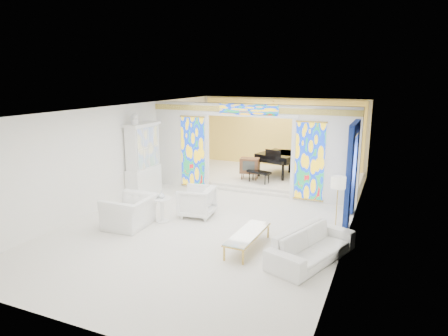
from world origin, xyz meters
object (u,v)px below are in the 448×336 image
at_px(sofa, 312,246).
at_px(coffee_table, 248,234).
at_px(china_cabinet, 143,160).
at_px(armchair_right, 197,202).
at_px(armchair_left, 130,212).
at_px(grand_piano, 284,157).
at_px(tv_console, 250,166).

distance_m(sofa, coffee_table, 1.46).
distance_m(china_cabinet, armchair_right, 3.01).
height_order(armchair_left, sofa, armchair_left).
bearing_deg(grand_piano, tv_console, -116.23).
xyz_separation_m(armchair_left, coffee_table, (3.29, -0.08, -0.06)).
relative_size(china_cabinet, grand_piano, 1.00).
xyz_separation_m(armchair_left, grand_piano, (2.41, 6.37, 0.48)).
bearing_deg(sofa, china_cabinet, 86.21).
distance_m(sofa, tv_console, 6.32).
xyz_separation_m(armchair_right, sofa, (3.53, -1.52, -0.09)).
bearing_deg(armchair_left, armchair_right, 136.22).
height_order(armchair_right, sofa, armchair_right).
bearing_deg(china_cabinet, sofa, -24.25).
distance_m(china_cabinet, sofa, 6.82).
bearing_deg(china_cabinet, grand_piano, 43.96).
bearing_deg(sofa, grand_piano, 40.42).
xyz_separation_m(armchair_left, armchair_right, (1.22, 1.42, 0.01)).
xyz_separation_m(armchair_right, tv_console, (0.19, 3.83, 0.27)).
bearing_deg(coffee_table, sofa, -0.61).
distance_m(china_cabinet, armchair_left, 3.13).
bearing_deg(china_cabinet, tv_console, 42.29).
height_order(coffee_table, grand_piano, grand_piano).
bearing_deg(grand_piano, coffee_table, -66.67).
bearing_deg(armchair_left, grand_piano, 156.12).
bearing_deg(armchair_left, coffee_table, 85.46).
bearing_deg(grand_piano, china_cabinet, -120.51).
height_order(sofa, tv_console, tv_console).
bearing_deg(armchair_right, tv_console, 169.78).
height_order(armchair_right, tv_console, tv_console).
relative_size(coffee_table, grand_piano, 0.63).
bearing_deg(grand_piano, sofa, -54.53).
distance_m(coffee_table, grand_piano, 6.53).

